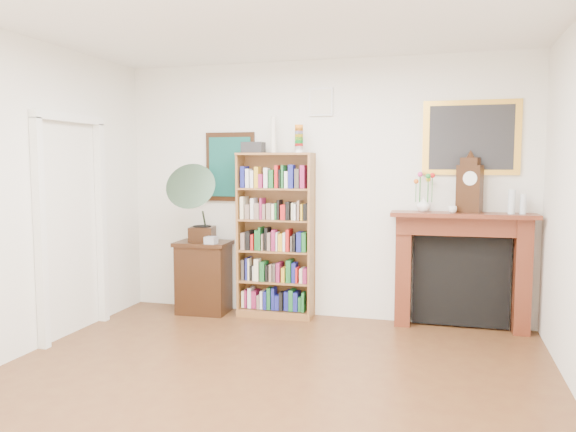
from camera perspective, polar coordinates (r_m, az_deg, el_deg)
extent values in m
cube|color=#542D19|center=(4.11, -4.60, -19.05)|extent=(4.50, 5.00, 0.01)
cube|color=white|center=(6.15, 3.35, 2.65)|extent=(4.50, 0.01, 2.80)
cube|color=white|center=(5.54, -23.87, -1.75)|extent=(0.08, 0.08, 2.10)
cube|color=white|center=(6.29, -18.43, -0.76)|extent=(0.08, 0.08, 2.10)
cube|color=white|center=(5.89, -21.34, 9.28)|extent=(0.08, 1.02, 0.08)
cube|color=black|center=(6.43, -5.88, 4.98)|extent=(0.58, 0.03, 0.78)
cube|color=#115048|center=(6.42, -5.94, 4.98)|extent=(0.50, 0.01, 0.67)
cube|color=white|center=(6.16, 3.37, 11.50)|extent=(0.26, 0.03, 0.30)
cube|color=silver|center=(6.15, 3.33, 11.52)|extent=(0.22, 0.01, 0.26)
cube|color=gold|center=(6.00, 18.10, 7.58)|extent=(0.95, 0.03, 0.75)
cube|color=#262628|center=(5.98, 18.11, 7.59)|extent=(0.82, 0.01, 0.65)
cube|color=brown|center=(6.28, -4.81, -1.86)|extent=(0.04, 0.29, 1.80)
cube|color=brown|center=(6.05, 2.36, -2.12)|extent=(0.04, 0.29, 1.80)
cube|color=brown|center=(6.11, -1.31, 6.32)|extent=(0.84, 0.33, 0.02)
cube|color=brown|center=(6.33, -1.27, -9.77)|extent=(0.84, 0.33, 0.08)
cube|color=brown|center=(6.29, -0.92, -1.84)|extent=(0.83, 0.05, 1.80)
cube|color=brown|center=(6.24, -1.28, -6.66)|extent=(0.79, 0.30, 0.02)
cube|color=brown|center=(6.18, -1.29, -3.56)|extent=(0.79, 0.30, 0.02)
cube|color=brown|center=(6.14, -1.29, -0.41)|extent=(0.79, 0.30, 0.02)
cube|color=brown|center=(6.11, -1.30, 2.77)|extent=(0.79, 0.30, 0.02)
cube|color=black|center=(6.46, -8.56, -6.16)|extent=(0.62, 0.46, 0.81)
cube|color=#512312|center=(6.00, 11.62, -5.43)|extent=(0.16, 0.22, 1.16)
cube|color=#512312|center=(6.04, 22.70, -5.67)|extent=(0.16, 0.22, 1.16)
cube|color=#512312|center=(5.92, 17.31, -0.97)|extent=(1.32, 0.25, 0.19)
cube|color=#512312|center=(5.87, 17.35, 0.11)|extent=(1.43, 0.38, 0.04)
cube|color=black|center=(6.08, 17.14, -6.33)|extent=(0.96, 0.09, 0.93)
cube|color=black|center=(6.43, -8.71, -1.80)|extent=(0.31, 0.31, 0.16)
cylinder|color=black|center=(6.42, -8.72, -1.04)|extent=(0.24, 0.24, 0.01)
cone|color=#2F4433|center=(6.24, -9.38, 2.10)|extent=(0.65, 0.75, 0.69)
cube|color=silver|center=(6.19, -7.83, -2.45)|extent=(0.13, 0.13, 0.08)
cube|color=black|center=(5.90, 17.96, 2.63)|extent=(0.27, 0.20, 0.47)
cylinder|color=white|center=(5.83, 18.02, 3.66)|extent=(0.14, 0.06, 0.14)
cube|color=black|center=(5.89, 18.03, 5.25)|extent=(0.20, 0.16, 0.09)
imported|color=white|center=(5.90, 13.61, 1.16)|extent=(0.18, 0.18, 0.15)
imported|color=silver|center=(5.80, 16.37, 0.63)|extent=(0.09, 0.09, 0.07)
cylinder|color=silver|center=(5.87, 21.77, 1.35)|extent=(0.07, 0.07, 0.24)
cylinder|color=silver|center=(5.90, 22.77, 1.14)|extent=(0.06, 0.06, 0.20)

